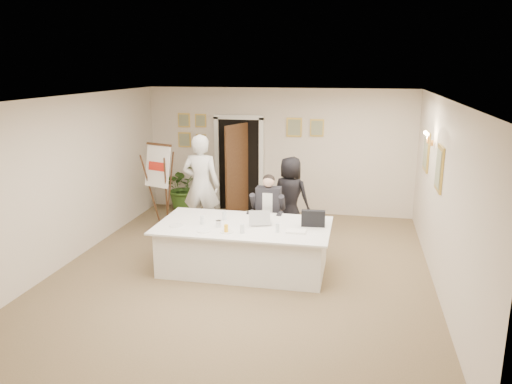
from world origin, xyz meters
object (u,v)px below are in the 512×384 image
object	(u,v)px
seated_man	(268,212)
steel_jug	(218,224)
standing_man	(201,185)
flip_chart	(162,189)
laptop	(261,216)
oj_glass	(226,229)
paper_stack	(296,231)
conference_table	(244,247)
laptop_bag	(313,218)
potted_palm	(185,187)
standing_woman	(290,196)

from	to	relation	value
seated_man	steel_jug	bearing A→B (deg)	-118.97
steel_jug	standing_man	bearing A→B (deg)	115.63
flip_chart	laptop	size ratio (longest dim) A/B	4.79
oj_glass	paper_stack	bearing A→B (deg)	13.03
flip_chart	standing_man	xyz separation A→B (m)	(0.95, -0.31, 0.20)
paper_stack	conference_table	bearing A→B (deg)	166.75
seated_man	laptop_bag	size ratio (longest dim) A/B	3.73
laptop	oj_glass	world-z (taller)	laptop
laptop	flip_chart	bearing A→B (deg)	126.37
flip_chart	laptop_bag	world-z (taller)	flip_chart
seated_man	potted_palm	world-z (taller)	seated_man
potted_palm	steel_jug	bearing A→B (deg)	-62.24
potted_palm	laptop	distance (m)	3.92
laptop_bag	steel_jug	xyz separation A→B (m)	(-1.47, -0.35, -0.08)
seated_man	laptop_bag	world-z (taller)	seated_man
standing_woman	laptop_bag	size ratio (longest dim) A/B	4.18
potted_palm	standing_man	bearing A→B (deg)	-59.97
potted_palm	paper_stack	xyz separation A→B (m)	(3.02, -3.37, 0.24)
flip_chart	paper_stack	bearing A→B (deg)	-34.36
standing_woman	laptop	world-z (taller)	standing_woman
conference_table	laptop	world-z (taller)	laptop
standing_woman	oj_glass	world-z (taller)	standing_woman
potted_palm	oj_glass	xyz separation A→B (m)	(1.97, -3.61, 0.29)
seated_man	flip_chart	world-z (taller)	flip_chart
laptop_bag	oj_glass	distance (m)	1.41
flip_chart	seated_man	bearing A→B (deg)	-20.00
standing_man	laptop_bag	size ratio (longest dim) A/B	5.31
seated_man	steel_jug	xyz separation A→B (m)	(-0.58, -1.21, 0.13)
conference_table	potted_palm	world-z (taller)	potted_palm
standing_woman	standing_man	bearing A→B (deg)	27.67
standing_man	standing_woman	distance (m)	1.76
steel_jug	seated_man	bearing A→B (deg)	64.41
flip_chart	steel_jug	distance (m)	2.75
seated_man	oj_glass	bearing A→B (deg)	-108.43
flip_chart	oj_glass	size ratio (longest dim) A/B	13.22
conference_table	potted_palm	distance (m)	3.82
flip_chart	steel_jug	world-z (taller)	flip_chart
conference_table	laptop	distance (m)	0.59
laptop	seated_man	bearing A→B (deg)	75.64
standing_man	steel_jug	size ratio (longest dim) A/B	18.21
standing_man	standing_woman	xyz separation A→B (m)	(1.72, 0.31, -0.21)
flip_chart	steel_jug	bearing A→B (deg)	-49.17
flip_chart	potted_palm	distance (m)	1.32
conference_table	oj_glass	bearing A→B (deg)	-110.94
flip_chart	laptop	world-z (taller)	flip_chart
laptop	laptop_bag	distance (m)	0.84
standing_woman	paper_stack	world-z (taller)	standing_woman
flip_chart	standing_man	bearing A→B (deg)	-17.99
standing_man	potted_palm	bearing A→B (deg)	-62.45
paper_stack	laptop_bag	bearing A→B (deg)	56.21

